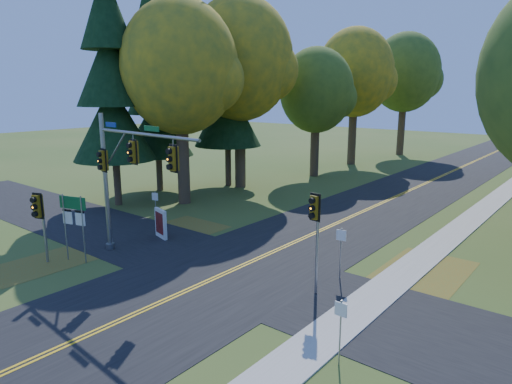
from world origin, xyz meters
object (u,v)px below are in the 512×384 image
Objects in this scene: east_signal_pole at (315,219)px; route_sign_cluster at (73,215)px; traffic_mast at (124,168)px; info_kiosk at (161,224)px.

east_signal_pole is 1.28× the size of route_sign_cluster.
traffic_mast is 1.83× the size of east_signal_pole.
east_signal_pole is (9.15, 2.12, -1.29)m from traffic_mast.
route_sign_cluster is (-1.60, -1.81, -2.16)m from traffic_mast.
east_signal_pole is at bearing 10.34° from info_kiosk.
traffic_mast is 4.86m from info_kiosk.
traffic_mast is 4.64× the size of info_kiosk.
east_signal_pole reaches higher than route_sign_cluster.
east_signal_pole is at bearing 3.21° from route_sign_cluster.
east_signal_pole is at bearing 17.58° from traffic_mast.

